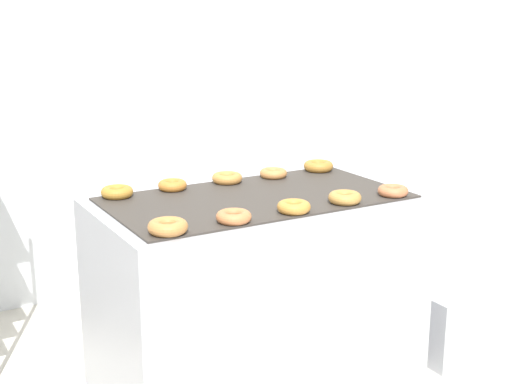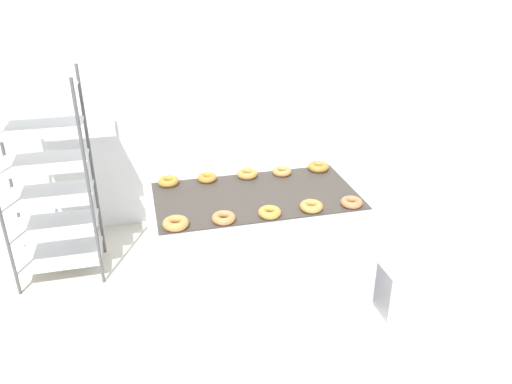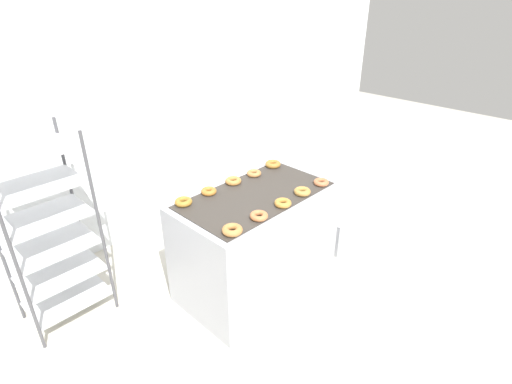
# 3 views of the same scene
# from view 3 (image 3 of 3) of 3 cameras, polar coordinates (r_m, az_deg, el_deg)

# --- Properties ---
(ground_plane) EXTENTS (14.00, 14.00, 0.00)m
(ground_plane) POSITION_cam_3_polar(r_m,az_deg,el_deg) (3.40, 7.93, -17.50)
(ground_plane) COLOR beige
(wall_back) EXTENTS (8.00, 0.05, 2.80)m
(wall_back) POSITION_cam_3_polar(r_m,az_deg,el_deg) (4.12, -15.53, 12.66)
(wall_back) COLOR silver
(wall_back) RESTS_ON ground_plane
(fryer_machine) EXTENTS (1.32, 0.75, 0.91)m
(fryer_machine) POSITION_cam_3_polar(r_m,az_deg,el_deg) (3.41, 0.01, -7.07)
(fryer_machine) COLOR #A8AAB2
(fryer_machine) RESTS_ON ground_plane
(baking_rack_cart) EXTENTS (0.61, 0.45, 1.54)m
(baking_rack_cart) POSITION_cam_3_polar(r_m,az_deg,el_deg) (3.30, -27.49, -5.11)
(baking_rack_cart) COLOR #4C4C51
(baking_rack_cart) RESTS_ON ground_plane
(glaze_bin) EXTENTS (0.31, 0.35, 0.35)m
(glaze_bin) POSITION_cam_3_polar(r_m,az_deg,el_deg) (4.15, 10.89, -5.35)
(glaze_bin) COLOR #A8AAB2
(glaze_bin) RESTS_ON ground_plane
(donut_near_leftmost) EXTENTS (0.14, 0.14, 0.05)m
(donut_near_leftmost) POSITION_cam_3_polar(r_m,az_deg,el_deg) (2.69, -3.41, -5.44)
(donut_near_leftmost) COLOR #B6793E
(donut_near_leftmost) RESTS_ON fryer_machine
(donut_near_left) EXTENTS (0.13, 0.13, 0.04)m
(donut_near_left) POSITION_cam_3_polar(r_m,az_deg,el_deg) (2.85, 0.42, -3.42)
(donut_near_left) COLOR #BD7141
(donut_near_left) RESTS_ON fryer_machine
(donut_near_center) EXTENTS (0.13, 0.13, 0.04)m
(donut_near_center) POSITION_cam_3_polar(r_m,az_deg,el_deg) (3.01, 3.86, -1.58)
(donut_near_center) COLOR #BC8035
(donut_near_center) RESTS_ON fryer_machine
(donut_near_right) EXTENTS (0.13, 0.13, 0.04)m
(donut_near_right) POSITION_cam_3_polar(r_m,az_deg,el_deg) (3.19, 6.64, 0.07)
(donut_near_right) COLOR #B07F3C
(donut_near_right) RESTS_ON fryer_machine
(donut_near_rightmost) EXTENTS (0.13, 0.13, 0.04)m
(donut_near_rightmost) POSITION_cam_3_polar(r_m,az_deg,el_deg) (3.37, 9.29, 1.39)
(donut_near_rightmost) COLOR #B66B42
(donut_near_rightmost) RESTS_ON fryer_machine
(donut_far_leftmost) EXTENTS (0.13, 0.13, 0.04)m
(donut_far_leftmost) POSITION_cam_3_polar(r_m,az_deg,el_deg) (3.07, -10.33, -1.38)
(donut_far_leftmost) COLOR #A9782B
(donut_far_leftmost) RESTS_ON fryer_machine
(donut_far_left) EXTENTS (0.12, 0.12, 0.04)m
(donut_far_left) POSITION_cam_3_polar(r_m,az_deg,el_deg) (3.20, -6.76, 0.11)
(donut_far_left) COLOR #B9732D
(donut_far_left) RESTS_ON fryer_machine
(donut_far_center) EXTENTS (0.14, 0.14, 0.04)m
(donut_far_center) POSITION_cam_3_polar(r_m,az_deg,el_deg) (3.35, -3.27, 1.60)
(donut_far_center) COLOR #B77C3B
(donut_far_center) RESTS_ON fryer_machine
(donut_far_right) EXTENTS (0.13, 0.13, 0.04)m
(donut_far_right) POSITION_cam_3_polar(r_m,az_deg,el_deg) (3.49, -0.29, 2.70)
(donut_far_right) COLOR #B87A41
(donut_far_right) RESTS_ON fryer_machine
(donut_far_rightmost) EXTENTS (0.14, 0.14, 0.05)m
(donut_far_rightmost) POSITION_cam_3_polar(r_m,az_deg,el_deg) (3.66, 2.44, 4.01)
(donut_far_rightmost) COLOR #A6722D
(donut_far_rightmost) RESTS_ON fryer_machine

